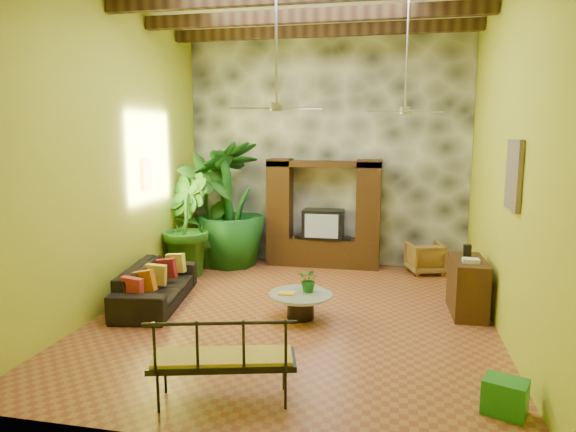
% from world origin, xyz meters
% --- Properties ---
extents(ground, '(7.00, 7.00, 0.00)m').
position_xyz_m(ground, '(0.00, 0.00, 0.00)').
color(ground, brown).
rests_on(ground, ground).
extents(back_wall, '(6.00, 0.02, 5.00)m').
position_xyz_m(back_wall, '(0.00, 3.50, 2.50)').
color(back_wall, '#AEBE2B').
rests_on(back_wall, ground).
extents(left_wall, '(0.02, 7.00, 5.00)m').
position_xyz_m(left_wall, '(-3.00, 0.00, 2.50)').
color(left_wall, '#AEBE2B').
rests_on(left_wall, ground).
extents(right_wall, '(0.02, 7.00, 5.00)m').
position_xyz_m(right_wall, '(3.00, 0.00, 2.50)').
color(right_wall, '#AEBE2B').
rests_on(right_wall, ground).
extents(stone_accent_wall, '(5.98, 0.10, 4.98)m').
position_xyz_m(stone_accent_wall, '(0.00, 3.44, 2.50)').
color(stone_accent_wall, '#323639').
rests_on(stone_accent_wall, ground).
extents(entertainment_center, '(2.40, 0.55, 2.30)m').
position_xyz_m(entertainment_center, '(0.00, 3.14, 0.97)').
color(entertainment_center, '#311B0D').
rests_on(entertainment_center, ground).
extents(ceiling_fan_front, '(1.28, 1.28, 1.86)m').
position_xyz_m(ceiling_fan_front, '(-0.20, -0.40, 3.40)').
color(ceiling_fan_front, '#A5A5AA').
rests_on(ceiling_fan_front, ceiling).
extents(ceiling_fan_back, '(1.28, 1.28, 1.86)m').
position_xyz_m(ceiling_fan_back, '(1.60, 1.20, 3.40)').
color(ceiling_fan_back, '#A5A5AA').
rests_on(ceiling_fan_back, ceiling).
extents(wall_art_mask, '(0.06, 0.32, 0.55)m').
position_xyz_m(wall_art_mask, '(-2.96, 1.00, 2.10)').
color(wall_art_mask, gold).
rests_on(wall_art_mask, left_wall).
extents(wall_art_painting, '(0.06, 0.70, 0.90)m').
position_xyz_m(wall_art_painting, '(2.96, -0.60, 2.30)').
color(wall_art_painting, navy).
rests_on(wall_art_painting, right_wall).
extents(sofa, '(1.21, 2.33, 0.65)m').
position_xyz_m(sofa, '(-2.39, 0.07, 0.32)').
color(sofa, black).
rests_on(sofa, ground).
extents(wicker_armchair, '(0.86, 0.87, 0.63)m').
position_xyz_m(wicker_armchair, '(2.13, 2.98, 0.32)').
color(wicker_armchair, olive).
rests_on(wicker_armchair, ground).
extents(tall_plant_a, '(1.41, 1.55, 2.45)m').
position_xyz_m(tall_plant_a, '(-2.38, 2.51, 1.22)').
color(tall_plant_a, '#28641A').
rests_on(tall_plant_a, ground).
extents(tall_plant_b, '(1.40, 1.46, 2.07)m').
position_xyz_m(tall_plant_b, '(-2.63, 1.89, 1.03)').
color(tall_plant_b, '#235F19').
rests_on(tall_plant_b, ground).
extents(tall_plant_c, '(2.04, 2.04, 2.68)m').
position_xyz_m(tall_plant_c, '(-1.97, 2.77, 1.34)').
color(tall_plant_c, '#17591C').
rests_on(tall_plant_c, ground).
extents(coffee_table, '(0.98, 0.98, 0.40)m').
position_xyz_m(coffee_table, '(0.11, -0.14, 0.26)').
color(coffee_table, black).
rests_on(coffee_table, ground).
extents(centerpiece_plant, '(0.42, 0.40, 0.38)m').
position_xyz_m(centerpiece_plant, '(0.22, -0.02, 0.59)').
color(centerpiece_plant, '#1C651A').
rests_on(centerpiece_plant, coffee_table).
extents(yellow_tray, '(0.25, 0.18, 0.03)m').
position_xyz_m(yellow_tray, '(-0.08, -0.22, 0.41)').
color(yellow_tray, yellow).
rests_on(yellow_tray, coffee_table).
extents(iron_bench, '(1.61, 0.93, 0.57)m').
position_xyz_m(iron_bench, '(-0.24, -2.82, 0.54)').
color(iron_bench, black).
rests_on(iron_bench, ground).
extents(side_console, '(0.53, 1.11, 0.88)m').
position_xyz_m(side_console, '(2.65, 0.64, 0.44)').
color(side_console, '#361C11').
rests_on(side_console, ground).
extents(green_bin, '(0.50, 0.44, 0.36)m').
position_xyz_m(green_bin, '(2.64, -2.40, 0.18)').
color(green_bin, '#20783A').
rests_on(green_bin, ground).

